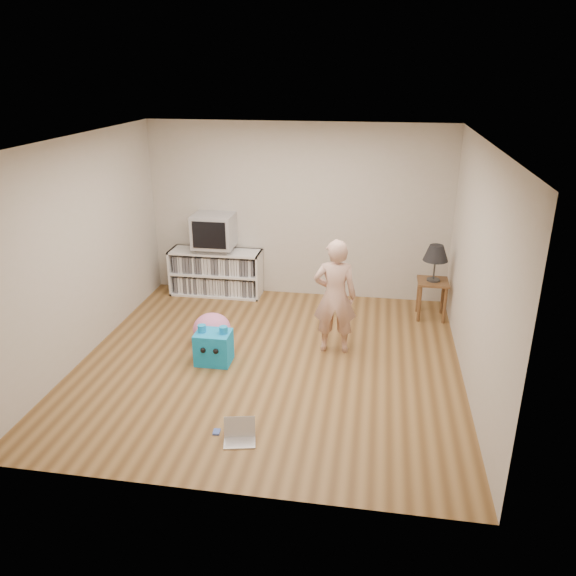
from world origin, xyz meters
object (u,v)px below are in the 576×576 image
Objects in this scene: dvd_deck at (215,249)px; laptop at (240,434)px; crt_tv at (214,231)px; media_unit at (216,272)px; plush_pink at (212,329)px; plush_blue at (214,347)px; person at (335,297)px; side_table at (432,290)px; table_lamp at (436,254)px.

laptop is at bearing -70.71° from dvd_deck.
media_unit is at bearing 90.00° from crt_tv.
media_unit is 2.91× the size of plush_pink.
plush_blue reaches higher than plush_pink.
crt_tv is 1.25× the size of plush_pink.
plush_blue is (0.58, -2.13, -0.53)m from dvd_deck.
media_unit is 2.92× the size of plush_blue.
person is at bearing 57.41° from laptop.
dvd_deck is 3.82m from laptop.
crt_tv is 2.35m from plush_blue.
plush_pink is (-0.16, 0.46, 0.00)m from plush_blue.
plush_pink is at bearing -155.20° from side_table.
plush_pink is at bearing 108.52° from plush_blue.
laptop is at bearing -121.97° from side_table.
person reaches higher than media_unit.
plush_pink is (-0.82, 1.88, 0.15)m from laptop.
media_unit is at bearing 173.18° from table_lamp.
plush_blue is at bearing -146.37° from table_lamp.
side_table is 1.61× the size of laptop.
plush_pink is at bearing -76.03° from media_unit.
plush_pink is at bearing 101.17° from laptop.
laptop is 0.71× the size of plush_blue.
person is 3.00× the size of plush_pink.
media_unit is 0.39m from dvd_deck.
media_unit is 0.97× the size of person.
side_table is at bearing -140.23° from person.
dvd_deck is 0.31× the size of person.
media_unit reaches higher than plush_pink.
media_unit is 3.30m from table_lamp.
table_lamp reaches higher than dvd_deck.
laptop is at bearing -70.69° from crt_tv.
person is 4.23× the size of laptop.
person is 2.19m from laptop.
dvd_deck reaches higher than laptop.
person is at bearing -136.11° from table_lamp.
dvd_deck is 2.27m from plush_blue.
side_table is 3.19m from plush_blue.
plush_blue is (-1.38, -0.54, -0.52)m from person.
media_unit is 2.55× the size of side_table.
media_unit is at bearing 104.73° from plush_blue.
laptop is 0.71× the size of plush_pink.
crt_tv reaches higher than laptop.
person reaches higher than dvd_deck.
media_unit reaches higher than plush_blue.
media_unit is 2.72× the size of table_lamp.
person reaches higher than table_lamp.
crt_tv is at bearing -90.00° from dvd_deck.
dvd_deck is at bearing 104.10° from plush_pink.
plush_blue is at bearing -71.17° from plush_pink.
crt_tv reaches higher than dvd_deck.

